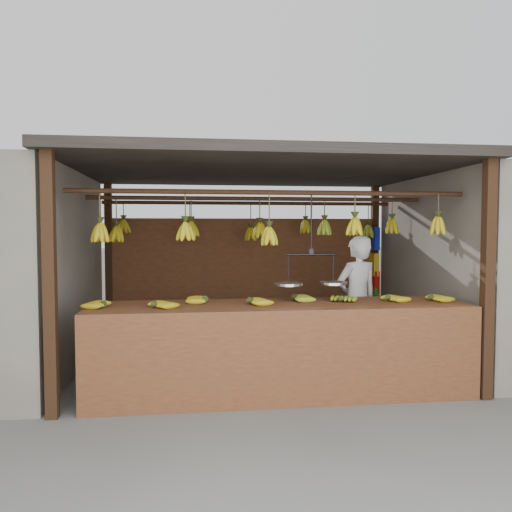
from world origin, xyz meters
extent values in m
plane|color=#5B5B57|center=(0.00, 0.00, 0.00)|extent=(80.00, 80.00, 0.00)
cube|color=black|center=(-2.00, -1.50, 1.15)|extent=(0.10, 0.10, 2.30)
cube|color=black|center=(2.00, -1.50, 1.15)|extent=(0.10, 0.10, 2.30)
cube|color=black|center=(-2.00, 1.50, 1.15)|extent=(0.10, 0.10, 2.30)
cube|color=black|center=(2.00, 1.50, 1.15)|extent=(0.10, 0.10, 2.30)
cube|color=black|center=(0.00, 0.00, 2.35)|extent=(4.30, 3.30, 0.10)
cylinder|color=black|center=(0.00, -1.00, 2.00)|extent=(4.00, 0.05, 0.05)
cylinder|color=black|center=(0.00, 0.00, 2.00)|extent=(4.00, 0.05, 0.05)
cylinder|color=black|center=(0.00, 1.00, 2.00)|extent=(4.00, 0.05, 0.05)
cube|color=brown|center=(0.00, 1.50, 0.90)|extent=(4.00, 0.06, 1.80)
cube|color=brown|center=(0.07, -1.10, 0.86)|extent=(3.72, 0.83, 0.08)
cube|color=brown|center=(0.07, -1.51, 0.45)|extent=(3.72, 0.04, 0.90)
cube|color=black|center=(-1.69, -1.46, 0.41)|extent=(0.07, 0.07, 0.82)
cube|color=black|center=(1.83, -1.46, 0.41)|extent=(0.07, 0.07, 0.82)
cube|color=black|center=(-1.69, -0.74, 0.41)|extent=(0.07, 0.07, 0.82)
cube|color=black|center=(1.83, -0.74, 0.41)|extent=(0.07, 0.07, 0.82)
ellipsoid|color=#B9A213|center=(-1.61, -1.16, 0.93)|extent=(0.28, 0.24, 0.06)
ellipsoid|color=#B9A213|center=(-1.13, -1.27, 0.93)|extent=(0.30, 0.29, 0.06)
ellipsoid|color=#B9A213|center=(-0.67, -0.93, 0.93)|extent=(0.25, 0.19, 0.06)
ellipsoid|color=#B9A213|center=(-0.23, -1.15, 0.93)|extent=(0.28, 0.24, 0.06)
ellipsoid|color=#92A523|center=(0.24, -0.96, 0.93)|extent=(0.25, 0.19, 0.06)
ellipsoid|color=#92A523|center=(0.69, -1.11, 0.93)|extent=(0.27, 0.29, 0.06)
ellipsoid|color=#B9A213|center=(1.18, -1.11, 0.93)|extent=(0.29, 0.26, 0.06)
ellipsoid|color=#B9A213|center=(1.63, -1.14, 0.93)|extent=(0.27, 0.22, 0.06)
ellipsoid|color=#B9A213|center=(-1.67, -0.97, 1.60)|extent=(0.16, 0.16, 0.28)
ellipsoid|color=#B9A213|center=(-0.86, -0.98, 1.61)|extent=(0.16, 0.16, 0.28)
ellipsoid|color=#B9A213|center=(-0.03, -1.01, 1.57)|extent=(0.16, 0.16, 0.28)
ellipsoid|color=#B9A213|center=(0.85, -1.00, 1.66)|extent=(0.16, 0.16, 0.28)
ellipsoid|color=#B9A213|center=(1.73, -1.04, 1.67)|extent=(0.16, 0.16, 0.28)
ellipsoid|color=#B9A213|center=(-1.67, 0.03, 1.58)|extent=(0.16, 0.16, 0.28)
ellipsoid|color=#B9A213|center=(-0.81, 0.03, 1.64)|extent=(0.16, 0.16, 0.28)
ellipsoid|color=#B9A213|center=(0.01, -0.01, 1.62)|extent=(0.16, 0.16, 0.28)
ellipsoid|color=#92A523|center=(0.80, 0.01, 1.66)|extent=(0.16, 0.16, 0.28)
ellipsoid|color=#B9A213|center=(1.66, -0.01, 1.68)|extent=(0.16, 0.16, 0.28)
ellipsoid|color=#B9A213|center=(-1.72, 1.02, 1.68)|extent=(0.16, 0.16, 0.28)
ellipsoid|color=#B9A213|center=(-0.83, 1.01, 1.59)|extent=(0.16, 0.16, 0.28)
ellipsoid|color=#B9A213|center=(0.02, 1.04, 1.57)|extent=(0.16, 0.16, 0.28)
ellipsoid|color=#B9A213|center=(0.80, 1.03, 1.68)|extent=(0.16, 0.16, 0.28)
ellipsoid|color=#92A523|center=(1.73, 1.03, 1.61)|extent=(0.16, 0.16, 0.28)
cylinder|color=black|center=(0.40, -1.00, 1.69)|extent=(0.02, 0.02, 0.62)
cylinder|color=black|center=(0.40, -1.00, 1.38)|extent=(0.52, 0.07, 0.02)
cylinder|color=silver|center=(0.16, -1.02, 1.08)|extent=(0.28, 0.28, 0.02)
cylinder|color=silver|center=(0.64, -0.98, 1.08)|extent=(0.28, 0.28, 0.02)
imported|color=white|center=(1.18, -0.13, 0.78)|extent=(0.66, 0.53, 1.56)
cube|color=#1426BF|center=(1.94, 1.35, 1.50)|extent=(0.08, 0.26, 0.34)
cube|color=yellow|center=(1.94, 1.35, 1.11)|extent=(0.08, 0.26, 0.34)
cube|color=red|center=(1.94, 1.35, 0.84)|extent=(0.08, 0.26, 0.34)
cube|color=#199926|center=(1.94, 1.35, 0.60)|extent=(0.08, 0.26, 0.34)
camera|label=1|loc=(-0.78, -5.92, 1.62)|focal=35.00mm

